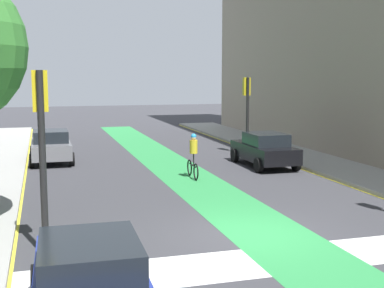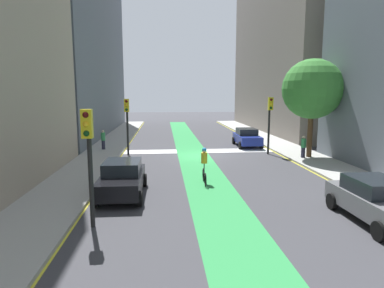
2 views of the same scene
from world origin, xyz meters
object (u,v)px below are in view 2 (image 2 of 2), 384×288
at_px(pedestrian_sidewalk_right_a, 103,140).
at_px(traffic_signal_near_right, 127,116).
at_px(traffic_signal_far_right, 89,146).
at_px(car_blue_left_near, 247,137).
at_px(traffic_signal_near_left, 270,115).
at_px(car_grey_left_far, 377,200).
at_px(car_black_right_far, 122,178).
at_px(street_tree_near, 312,89).
at_px(cyclist_in_lane, 204,165).
at_px(pedestrian_sidewalk_left_a, 303,147).

bearing_deg(pedestrian_sidewalk_right_a, traffic_signal_near_right, 135.39).
distance_m(traffic_signal_far_right, car_blue_left_near, 20.01).
distance_m(traffic_signal_near_left, car_grey_left_far, 13.79).
xyz_separation_m(car_black_right_far, pedestrian_sidewalk_right_a, (2.98, -12.20, 0.13)).
height_order(pedestrian_sidewalk_right_a, street_tree_near, street_tree_near).
xyz_separation_m(traffic_signal_near_left, cyclist_in_lane, (5.93, 7.83, -2.07)).
height_order(traffic_signal_near_left, car_blue_left_near, traffic_signal_near_left).
bearing_deg(car_grey_left_far, traffic_signal_near_right, -53.72).
height_order(car_grey_left_far, pedestrian_sidewalk_left_a, pedestrian_sidewalk_left_a).
xyz_separation_m(car_blue_left_near, pedestrian_sidewalk_left_a, (-2.45, 6.24, 0.13)).
xyz_separation_m(car_blue_left_near, cyclist_in_lane, (5.25, 11.84, 0.17)).
xyz_separation_m(traffic_signal_near_right, street_tree_near, (-13.01, 2.39, 1.94)).
relative_size(car_blue_left_near, pedestrian_sidewalk_right_a, 2.73).
relative_size(car_grey_left_far, pedestrian_sidewalk_left_a, 2.73).
xyz_separation_m(car_black_right_far, pedestrian_sidewalk_left_a, (-11.67, -7.38, 0.13)).
distance_m(car_blue_left_near, pedestrian_sidewalk_right_a, 12.28).
relative_size(traffic_signal_near_right, traffic_signal_near_left, 0.98).
bearing_deg(car_grey_left_far, car_blue_left_near, -89.05).
xyz_separation_m(traffic_signal_near_right, traffic_signal_far_right, (-0.19, 13.74, -0.09)).
bearing_deg(street_tree_near, pedestrian_sidewalk_left_a, 26.03).
distance_m(traffic_signal_far_right, car_grey_left_far, 10.32).
relative_size(car_blue_left_near, pedestrian_sidewalk_left_a, 2.75).
xyz_separation_m(traffic_signal_near_right, cyclist_in_lane, (-4.76, 8.26, -2.00)).
bearing_deg(street_tree_near, traffic_signal_far_right, 41.53).
xyz_separation_m(pedestrian_sidewalk_left_a, street_tree_near, (-0.55, -0.27, 3.98)).
distance_m(traffic_signal_near_right, street_tree_near, 13.37).
xyz_separation_m(traffic_signal_near_left, car_black_right_far, (9.90, 9.61, -2.23)).
bearing_deg(street_tree_near, traffic_signal_near_right, -10.41).
height_order(car_black_right_far, street_tree_near, street_tree_near).
xyz_separation_m(traffic_signal_far_right, car_black_right_far, (-0.60, -3.70, -2.08)).
height_order(traffic_signal_far_right, car_black_right_far, traffic_signal_far_right).
height_order(cyclist_in_lane, pedestrian_sidewalk_right_a, cyclist_in_lane).
height_order(car_black_right_far, cyclist_in_lane, cyclist_in_lane).
xyz_separation_m(cyclist_in_lane, street_tree_near, (-8.25, -5.87, 3.94)).
relative_size(car_blue_left_near, cyclist_in_lane, 2.29).
bearing_deg(car_grey_left_far, cyclist_in_lane, -46.16).
bearing_deg(car_blue_left_near, traffic_signal_near_right, 19.68).
xyz_separation_m(car_blue_left_near, car_grey_left_far, (-0.29, 17.61, 0.00)).
bearing_deg(street_tree_near, pedestrian_sidewalk_right_a, -16.67).
height_order(car_blue_left_near, car_black_right_far, same).
relative_size(pedestrian_sidewalk_left_a, street_tree_near, 0.23).
bearing_deg(car_grey_left_far, traffic_signal_far_right, -1.65).
bearing_deg(traffic_signal_near_right, pedestrian_sidewalk_right_a, -44.61).
relative_size(traffic_signal_far_right, pedestrian_sidewalk_left_a, 2.65).
bearing_deg(street_tree_near, traffic_signal_near_left, -40.32).
relative_size(traffic_signal_near_right, car_blue_left_near, 1.00).
bearing_deg(cyclist_in_lane, traffic_signal_far_right, 50.19).
xyz_separation_m(traffic_signal_near_left, car_blue_left_near, (0.68, -4.00, -2.23)).
height_order(traffic_signal_near_right, street_tree_near, street_tree_near).
bearing_deg(street_tree_near, cyclist_in_lane, 35.43).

